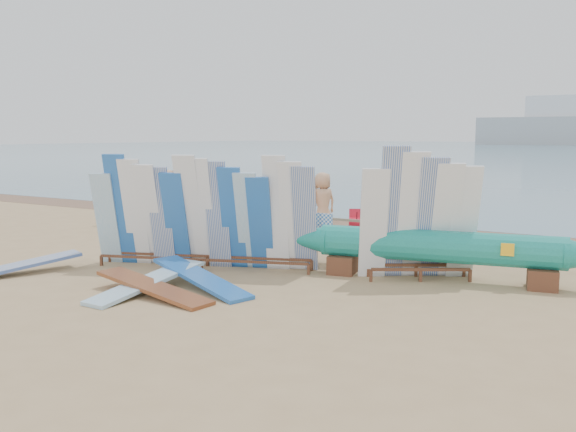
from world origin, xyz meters
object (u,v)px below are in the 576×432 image
Objects in this scene: main_surfboard_rack at (204,217)px; beachgoer_3 at (253,200)px; outrigger_canoe at (438,249)px; beachgoer_6 at (323,203)px; vendor_table at (323,247)px; flat_board_e at (16,275)px; side_surfboard_rack at (419,220)px; beach_chair_left at (275,230)px; flat_board_d at (201,288)px; beachgoer_8 at (429,218)px; flat_board_b at (148,291)px; flat_board_c at (153,296)px; beachgoer_5 at (292,197)px; beachgoer_4 at (303,204)px; beachgoer_0 at (168,198)px; stroller at (357,232)px; beach_chair_right at (287,231)px; beachgoer_1 at (227,198)px; beachgoer_2 at (179,198)px.

beachgoer_3 is (-2.91, 6.36, -0.38)m from main_surfboard_rack.
outrigger_canoe is 3.96× the size of beachgoer_6.
flat_board_e is at bearing -137.74° from vendor_table.
beach_chair_left is at bearing 122.90° from side_surfboard_rack.
beachgoer_3 is at bearing 45.08° from flat_board_d.
beachgoer_8 is (3.66, -1.11, -0.08)m from beachgoer_6.
flat_board_c is (0.33, -0.20, 0.00)m from flat_board_b.
beachgoer_4 is at bearing -3.49° from beachgoer_5.
flat_board_b is at bearing 132.62° from beachgoer_0.
outrigger_canoe is 4.43× the size of beachgoer_4.
stroller is 4.79m from beachgoer_5.
beachgoer_8 is (3.87, 0.68, 0.56)m from beach_chair_right.
beach_chair_right is (0.37, 0.05, 0.00)m from beach_chair_left.
side_surfboard_rack reaches higher than beach_chair_left.
flat_board_e is (-7.53, -3.91, -1.23)m from side_surfboard_rack.
beachgoer_4 is (-5.55, 4.42, 0.16)m from outrigger_canoe.
beachgoer_1 is (-3.28, 0.51, -0.01)m from beachgoer_4.
side_surfboard_rack reaches higher than main_surfboard_rack.
main_surfboard_rack is 2.46m from flat_board_b.
beachgoer_6 is (-4.83, 4.33, 0.26)m from outrigger_canoe.
stroller is at bearing 24.51° from beachgoer_8.
flat_board_d is 1.00× the size of flat_board_c.
beachgoer_5 is (-2.14, 9.28, 0.87)m from flat_board_b.
side_surfboard_rack is 1.78× the size of beachgoer_3.
flat_board_e is 1.67× the size of beachgoer_1.
beachgoer_8 reaches higher than flat_board_d.
beachgoer_1 is at bearing 35.70° from flat_board_c.
vendor_table is 0.43× the size of flat_board_e.
flat_board_e is 9.02m from beachgoer_1.
beachgoer_2 is (-6.58, 2.72, 0.54)m from vendor_table.
beachgoer_0 is (-0.91, -2.03, 0.11)m from beachgoer_1.
beachgoer_3 reaches higher than beach_chair_right.
beach_chair_right reaches higher than flat_board_e.
beachgoer_4 is at bearing 99.13° from flat_board_b.
beachgoer_5 is at bearing -95.52° from beachgoer_6.
beachgoer_4 reaches higher than stroller.
beachgoer_3 reaches higher than beach_chair_left.
beachgoer_6 reaches higher than flat_board_b.
beachgoer_0 reaches higher than flat_board_e.
beachgoer_5 is (-3.90, 5.33, 0.48)m from vendor_table.
beach_chair_right is at bearing 31.26° from flat_board_d.
beachgoer_3 is at bearing 110.22° from flat_board_e.
beachgoer_0 is (-3.06, -2.75, 0.06)m from beachgoer_5.
beach_chair_right is 0.62× the size of beachgoer_3.
beachgoer_0 reaches higher than beach_chair_left.
stroller is (1.23, 6.49, 0.39)m from flat_board_c.
beachgoer_5 is (-1.12, 1.23, 0.05)m from beachgoer_4.
stroller is 2.56m from beachgoer_6.
outrigger_canoe is 2.81m from vendor_table.
beachgoer_0 is (-6.76, 0.25, 0.53)m from stroller.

